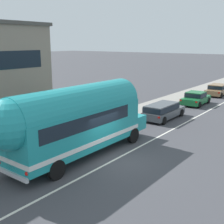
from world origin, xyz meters
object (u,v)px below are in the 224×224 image
car_lead (163,110)px  painted_bus (73,119)px  car_third (218,89)px  car_second (196,98)px

car_lead → painted_bus: bearing=-89.4°
car_third → painted_bus: bearing=-89.7°
painted_bus → car_third: (-0.13, 25.48, -1.56)m
painted_bus → car_third: 25.53m
car_second → car_third: bearing=89.9°
painted_bus → car_second: painted_bus is taller
painted_bus → car_lead: 11.02m
painted_bus → car_third: bearing=90.3°
painted_bus → car_lead: painted_bus is taller
car_second → painted_bus: bearing=-89.5°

